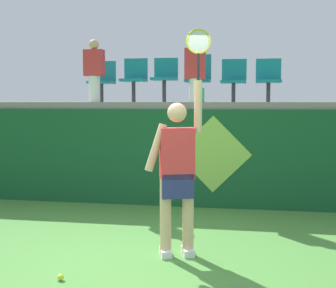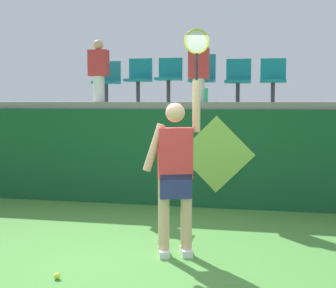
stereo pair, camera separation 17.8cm
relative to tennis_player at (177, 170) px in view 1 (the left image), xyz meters
name	(u,v)px [view 1 (the left image)]	position (x,y,z in m)	size (l,w,h in m)	color
ground_plane	(130,264)	(-0.45, -0.40, -0.99)	(40.00, 40.00, 0.00)	#478438
court_back_wall	(176,158)	(-0.45, 2.62, -0.17)	(10.28, 0.20, 1.63)	#144C28
spectator_platform	(187,105)	(-0.45, 3.91, 0.70)	(10.28, 2.69, 0.12)	gray
tennis_player	(177,170)	(0.00, 0.00, 0.00)	(0.73, 0.37, 2.57)	white
tennis_ball	(61,277)	(-1.01, -0.97, -0.96)	(0.07, 0.07, 0.07)	#D1E533
water_bottle	(202,95)	(-0.01, 2.68, 0.88)	(0.06, 0.06, 0.23)	#26B272
stadium_chair_0	(103,79)	(-1.95, 3.30, 1.19)	(0.44, 0.42, 0.76)	#38383D
stadium_chair_1	(134,77)	(-1.34, 3.30, 1.22)	(0.44, 0.42, 0.80)	#38383D
stadium_chair_2	(165,76)	(-0.77, 3.30, 1.23)	(0.44, 0.42, 0.81)	#38383D
stadium_chair_3	(198,76)	(-0.16, 3.31, 1.23)	(0.44, 0.42, 0.86)	#38383D
stadium_chair_4	(234,78)	(0.48, 3.30, 1.18)	(0.44, 0.42, 0.77)	#38383D
stadium_chair_5	(268,78)	(1.08, 3.30, 1.19)	(0.44, 0.42, 0.76)	#38383D
spectator_0	(195,68)	(-0.16, 2.83, 1.34)	(0.34, 0.20, 1.10)	white
spectator_1	(94,70)	(-1.95, 2.83, 1.33)	(0.34, 0.20, 1.09)	white
wall_signage_mount	(213,208)	(0.19, 2.51, -0.99)	(1.27, 0.01, 1.53)	#144C28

